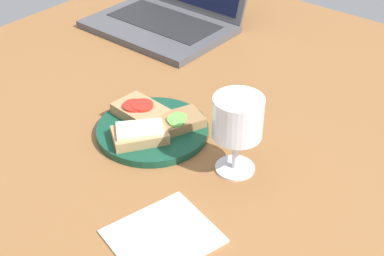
# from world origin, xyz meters

# --- Properties ---
(wooden_table) EXTENTS (1.40, 1.40, 0.03)m
(wooden_table) POSITION_xyz_m (0.00, 0.00, 0.01)
(wooden_table) COLOR brown
(wooden_table) RESTS_ON ground
(plate) EXTENTS (0.22, 0.22, 0.01)m
(plate) POSITION_xyz_m (-0.05, -0.07, 0.04)
(plate) COLOR #144733
(plate) RESTS_ON wooden_table
(sandwich_with_cheese) EXTENTS (0.11, 0.12, 0.03)m
(sandwich_with_cheese) POSITION_xyz_m (-0.04, -0.11, 0.06)
(sandwich_with_cheese) COLOR #A88456
(sandwich_with_cheese) RESTS_ON plate
(sandwich_with_cucumber) EXTENTS (0.10, 0.12, 0.02)m
(sandwich_with_cucumber) POSITION_xyz_m (-0.02, -0.04, 0.05)
(sandwich_with_cucumber) COLOR #937047
(sandwich_with_cucumber) RESTS_ON plate
(sandwich_with_tomato) EXTENTS (0.11, 0.08, 0.03)m
(sandwich_with_tomato) POSITION_xyz_m (-0.10, -0.06, 0.06)
(sandwich_with_tomato) COLOR #A88456
(sandwich_with_tomato) RESTS_ON plate
(wine_glass) EXTENTS (0.09, 0.09, 0.15)m
(wine_glass) POSITION_xyz_m (0.13, -0.06, 0.13)
(wine_glass) COLOR white
(wine_glass) RESTS_ON wooden_table
(laptop) EXTENTS (0.36, 0.32, 0.22)m
(laptop) POSITION_xyz_m (-0.36, 0.33, 0.07)
(laptop) COLOR #4C4C51
(laptop) RESTS_ON wooden_table
(napkin) EXTENTS (0.17, 0.18, 0.00)m
(napkin) POSITION_xyz_m (0.14, -0.26, 0.03)
(napkin) COLOR white
(napkin) RESTS_ON wooden_table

